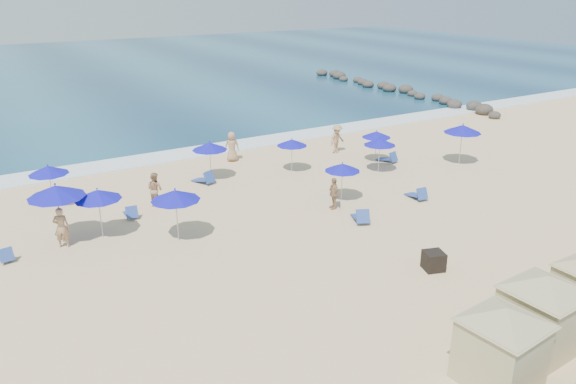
% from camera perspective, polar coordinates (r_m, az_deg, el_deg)
% --- Properties ---
extents(ground, '(160.00, 160.00, 0.00)m').
position_cam_1_polar(ground, '(25.43, 7.01, -4.13)').
color(ground, beige).
rests_on(ground, ground).
extents(ocean, '(160.00, 80.00, 0.06)m').
position_cam_1_polar(ocean, '(75.20, -20.03, 11.37)').
color(ocean, navy).
rests_on(ocean, ground).
extents(surf_line, '(160.00, 2.50, 0.08)m').
position_cam_1_polar(surf_line, '(38.01, -7.42, 4.37)').
color(surf_line, white).
rests_on(surf_line, ground).
extents(rock_jetty, '(2.56, 26.66, 0.96)m').
position_cam_1_polar(rock_jetty, '(58.55, 10.84, 10.23)').
color(rock_jetty, '#2D2825').
rests_on(rock_jetty, ground).
extents(trash_bin, '(0.94, 0.94, 0.74)m').
position_cam_1_polar(trash_bin, '(22.74, 14.57, -6.78)').
color(trash_bin, black).
rests_on(trash_bin, ground).
extents(cabana_0, '(4.15, 4.15, 2.62)m').
position_cam_1_polar(cabana_0, '(16.89, 20.98, -13.48)').
color(cabana_0, tan).
rests_on(cabana_0, ground).
extents(cabana_1, '(4.36, 4.36, 2.74)m').
position_cam_1_polar(cabana_1, '(18.72, 24.54, -10.23)').
color(cabana_1, tan).
rests_on(cabana_1, ground).
extents(umbrella_0, '(2.39, 2.39, 2.72)m').
position_cam_1_polar(umbrella_0, '(25.35, -22.51, 0.07)').
color(umbrella_0, '#A5A8AD').
rests_on(umbrella_0, ground).
extents(umbrella_1, '(2.03, 2.03, 2.31)m').
position_cam_1_polar(umbrella_1, '(25.41, -18.77, -0.25)').
color(umbrella_1, '#A5A8AD').
rests_on(umbrella_1, ground).
extents(umbrella_2, '(1.94, 1.94, 2.21)m').
position_cam_1_polar(umbrella_2, '(29.90, -23.18, 2.07)').
color(umbrella_2, '#A5A8AD').
rests_on(umbrella_2, ground).
extents(umbrella_3, '(2.12, 2.12, 2.42)m').
position_cam_1_polar(umbrella_3, '(24.21, -11.37, -0.31)').
color(umbrella_3, '#A5A8AD').
rests_on(umbrella_3, ground).
extents(umbrella_4, '(1.98, 1.98, 2.26)m').
position_cam_1_polar(umbrella_4, '(31.66, -7.96, 4.63)').
color(umbrella_4, '#A5A8AD').
rests_on(umbrella_4, ground).
extents(umbrella_5, '(1.82, 1.82, 2.07)m').
position_cam_1_polar(umbrella_5, '(28.40, 5.55, 2.52)').
color(umbrella_5, '#A5A8AD').
rests_on(umbrella_5, ground).
extents(umbrella_6, '(1.80, 1.80, 2.05)m').
position_cam_1_polar(umbrella_6, '(32.78, 0.40, 5.05)').
color(umbrella_6, '#A5A8AD').
rests_on(umbrella_6, ground).
extents(umbrella_7, '(1.87, 1.87, 2.13)m').
position_cam_1_polar(umbrella_7, '(33.08, 9.31, 5.06)').
color(umbrella_7, '#A5A8AD').
rests_on(umbrella_7, ground).
extents(umbrella_8, '(1.80, 1.80, 2.05)m').
position_cam_1_polar(umbrella_8, '(35.00, 8.97, 5.81)').
color(umbrella_8, '#A5A8AD').
rests_on(umbrella_8, ground).
extents(umbrella_9, '(2.26, 2.26, 2.57)m').
position_cam_1_polar(umbrella_9, '(35.65, 17.32, 6.14)').
color(umbrella_9, '#A5A8AD').
rests_on(umbrella_9, ground).
extents(beach_chair_0, '(0.70, 1.25, 0.65)m').
position_cam_1_polar(beach_chair_0, '(25.46, -26.83, -5.76)').
color(beach_chair_0, '#294596').
rests_on(beach_chair_0, ground).
extents(beach_chair_1, '(0.68, 1.29, 0.68)m').
position_cam_1_polar(beach_chair_1, '(27.79, -15.67, -2.03)').
color(beach_chair_1, '#294596').
rests_on(beach_chair_1, ground).
extents(beach_chair_2, '(1.05, 1.51, 0.76)m').
position_cam_1_polar(beach_chair_2, '(31.57, -8.44, 1.33)').
color(beach_chair_2, '#294596').
rests_on(beach_chair_2, ground).
extents(beach_chair_3, '(1.14, 1.52, 0.77)m').
position_cam_1_polar(beach_chair_3, '(26.45, 7.41, -2.51)').
color(beach_chair_3, '#294596').
rests_on(beach_chair_3, ground).
extents(beach_chair_4, '(0.72, 1.36, 0.72)m').
position_cam_1_polar(beach_chair_4, '(29.74, 13.04, -0.25)').
color(beach_chair_4, '#294596').
rests_on(beach_chair_4, ground).
extents(beach_chair_5, '(0.90, 1.42, 0.73)m').
position_cam_1_polar(beach_chair_5, '(35.51, 10.20, 3.39)').
color(beach_chair_5, '#294596').
rests_on(beach_chair_5, ground).
extents(beachgoer_0, '(0.77, 0.64, 1.80)m').
position_cam_1_polar(beachgoer_0, '(25.44, -22.03, -3.34)').
color(beachgoer_0, '#A67F5C').
rests_on(beachgoer_0, ground).
extents(beachgoer_1, '(0.99, 1.07, 1.75)m').
position_cam_1_polar(beachgoer_1, '(28.68, -13.37, 0.27)').
color(beachgoer_1, '#A67F5C').
rests_on(beachgoer_1, ground).
extents(beachgoer_2, '(0.58, 1.00, 1.61)m').
position_cam_1_polar(beachgoer_2, '(27.68, 4.67, -0.13)').
color(beachgoer_2, '#A67F5C').
rests_on(beachgoer_2, ground).
extents(beachgoer_3, '(1.35, 0.99, 1.88)m').
position_cam_1_polar(beachgoer_3, '(36.86, 5.00, 5.40)').
color(beachgoer_3, '#A67F5C').
rests_on(beachgoer_3, ground).
extents(beachgoer_4, '(1.05, 0.83, 1.88)m').
position_cam_1_polar(beachgoer_4, '(35.16, -5.73, 4.61)').
color(beachgoer_4, '#A67F5C').
rests_on(beachgoer_4, ground).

